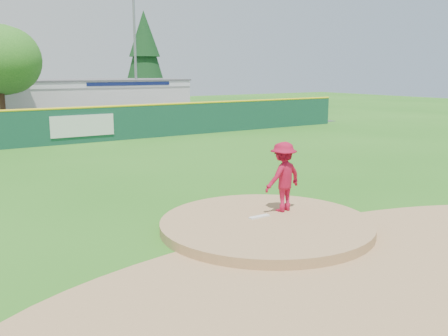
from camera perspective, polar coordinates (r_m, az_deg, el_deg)
ground at (r=13.09m, az=4.83°, el=-7.02°), size 120.00×120.00×0.00m
pitchers_mound at (r=13.09m, az=4.83°, el=-7.02°), size 5.50×5.50×0.50m
pitching_rubber at (r=13.23m, az=4.05°, el=-5.57°), size 0.60×0.15×0.04m
infield_dirt_arc at (r=11.03m, az=14.63°, el=-10.87°), size 15.40×15.40×0.01m
parking_lot at (r=37.79m, az=-21.28°, el=4.21°), size 44.00×16.00×0.02m
pitcher at (r=13.70m, az=6.77°, el=-1.00°), size 1.33×0.88×1.92m
van at (r=37.19m, az=-10.64°, el=5.85°), size 5.85×3.81×1.50m
pool_building_grp at (r=44.02m, az=-15.13°, el=7.62°), size 15.20×8.20×3.31m
fence_banners at (r=28.24m, az=-23.71°, el=3.96°), size 11.71×0.04×1.20m
outfield_fence at (r=28.97m, az=-17.65°, el=4.71°), size 40.00×0.14×2.07m
conifer_tree at (r=50.26m, az=-9.06°, el=12.68°), size 4.40×4.40×9.50m
light_pole_right at (r=42.24m, az=-10.13°, el=12.97°), size 1.75×0.25×10.00m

